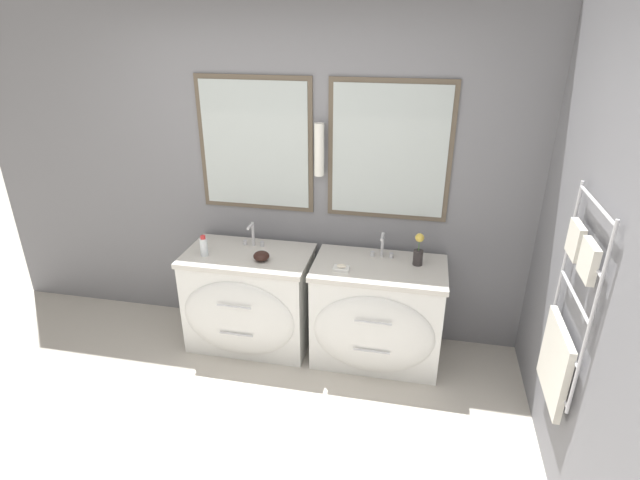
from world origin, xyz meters
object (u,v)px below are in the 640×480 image
vanity_right (377,314)px  flower_vase (418,251)px  toiletry_bottle (204,246)px  vanity_left (249,300)px  amenity_bowl (261,256)px

vanity_right → flower_vase: 0.57m
toiletry_bottle → flower_vase: (1.56, 0.17, 0.03)m
vanity_right → flower_vase: (0.26, 0.11, 0.49)m
toiletry_bottle → flower_vase: 1.57m
toiletry_bottle → vanity_right: bearing=2.5°
vanity_left → vanity_right: same height
vanity_right → toiletry_bottle: 1.38m
vanity_right → flower_vase: flower_vase is taller
vanity_right → amenity_bowl: size_ratio=8.04×
vanity_left → vanity_right: 1.00m
amenity_bowl → vanity_right: bearing=3.6°
vanity_left → amenity_bowl: amenity_bowl is taller
vanity_right → flower_vase: bearing=23.1°
vanity_left → amenity_bowl: (0.14, -0.05, 0.42)m
vanity_left → flower_vase: bearing=5.1°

